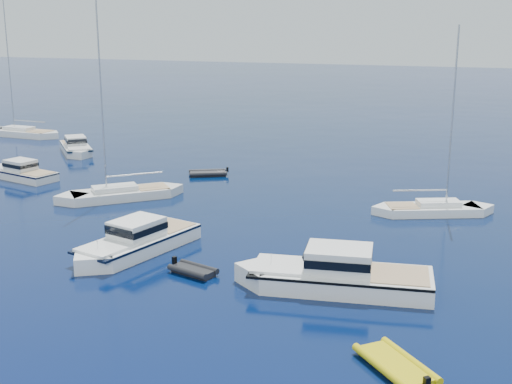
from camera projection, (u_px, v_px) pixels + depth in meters
The scene contains 11 objects.
ground at pixel (83, 373), 27.66m from camera, with size 400.00×400.00×0.00m, color #071149.
motor_cruiser_left at pixel (136, 252), 42.00m from camera, with size 3.14×10.26×2.69m, color white, non-canonical shape.
motor_cruiser_centre at pixel (334, 289), 36.32m from camera, with size 3.53×11.54×3.03m, color white, non-canonical shape.
motor_cruiser_far_l at pixel (21, 178), 61.72m from camera, with size 2.63×8.59×2.26m, color silver, non-canonical shape.
motor_cruiser_horizon at pixel (77, 153), 73.56m from camera, with size 2.72×8.90×2.34m, color silver, non-canonical shape.
sailboat_mid_l at pixel (121, 199), 54.68m from camera, with size 2.87×11.05×16.24m, color silver, non-canonical shape.
sailboat_centre at pixel (433, 214), 50.39m from camera, with size 2.54×9.77×14.36m, color white, non-canonical shape.
sailboat_far_l at pixel (23, 136), 84.28m from camera, with size 3.04×11.69×17.18m, color white, non-canonical shape.
tender_yellow at pixel (395, 370), 27.89m from camera, with size 2.20×4.10×0.95m, color #CCBC0C, non-canonical shape.
tender_grey_near at pixel (193, 274), 38.44m from camera, with size 1.66×2.90×0.95m, color black, non-canonical shape.
tender_grey_far at pixel (208, 175), 62.86m from camera, with size 2.02×3.68×0.95m, color black, non-canonical shape.
Camera 1 is at (15.31, -20.95, 14.11)m, focal length 47.07 mm.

